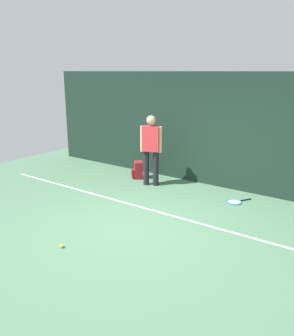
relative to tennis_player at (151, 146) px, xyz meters
The scene contains 7 objects.
ground_plane 2.57m from the tennis_player, 62.29° to the right, with size 12.00×12.00×0.00m, color #4C7556.
back_fence 1.47m from the tennis_player, 38.99° to the left, with size 10.00×0.10×2.69m, color #192D23.
court_line 1.97m from the tennis_player, 49.80° to the right, with size 9.00×0.05×0.00m, color white.
tennis_player is the anchor object (origin of this frame).
tennis_racket 2.34m from the tennis_player, ahead, with size 0.46×0.62×0.03m.
backpack 1.00m from the tennis_player, 156.52° to the left, with size 0.38×0.38×0.44m.
tennis_ball_near_player 3.58m from the tennis_player, 79.07° to the right, with size 0.07×0.07×0.07m, color #CCE033.
Camera 1 is at (3.52, -4.50, 2.70)m, focal length 36.92 mm.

